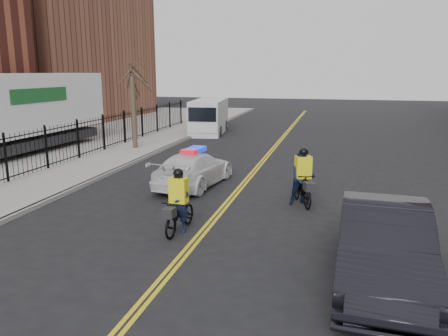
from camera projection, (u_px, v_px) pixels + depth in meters
name	position (u px, v px, depth m)	size (l,w,h in m)	color
ground	(217.00, 215.00, 13.71)	(120.00, 120.00, 0.00)	black
center_line_left	(259.00, 164.00, 21.29)	(0.10, 60.00, 0.01)	gold
center_line_right	(262.00, 164.00, 21.25)	(0.10, 60.00, 0.01)	gold
sidewalk	(121.00, 155.00, 23.08)	(3.00, 60.00, 0.15)	gray
curb	(147.00, 156.00, 22.71)	(0.20, 60.00, 0.15)	gray
iron_fence	(94.00, 137.00, 23.24)	(0.12, 28.00, 2.00)	black
warehouse_far	(46.00, 43.00, 40.46)	(14.00, 18.00, 14.00)	brown
street_tree	(133.00, 87.00, 24.24)	(3.20, 3.20, 4.80)	#3D3124
police_cruiser	(194.00, 169.00, 17.10)	(2.39, 4.80, 1.50)	silver
dark_sedan	(384.00, 245.00, 9.16)	(1.80, 5.17, 1.70)	black
cargo_van	(209.00, 117.00, 31.52)	(2.76, 5.92, 2.39)	silver
semi_trailer	(4.00, 110.00, 22.42)	(3.42, 13.92, 4.30)	white
cyclist_near	(179.00, 210.00, 12.18)	(0.76, 1.89, 1.82)	black
cyclist_far	(303.00, 182.00, 14.63)	(1.25, 2.00, 1.96)	black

